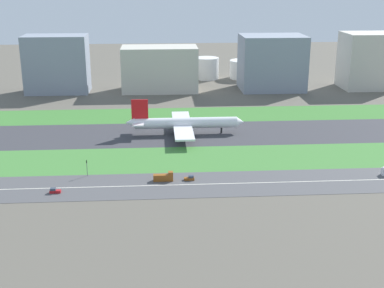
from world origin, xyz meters
name	(u,v)px	position (x,y,z in m)	size (l,w,h in m)	color
ground_plane	(188,134)	(0.00, 0.00, 0.00)	(800.00, 800.00, 0.00)	#5B564C
runway	(188,134)	(0.00, 0.00, 0.05)	(280.00, 46.00, 0.10)	#38383D
grass_median_north	(184,115)	(0.00, 41.00, 0.05)	(280.00, 36.00, 0.10)	#3D7A33
grass_median_south	(194,159)	(0.00, -41.00, 0.05)	(280.00, 36.00, 0.10)	#427F38
highway	(199,184)	(0.00, -73.00, 0.05)	(280.00, 28.00, 0.10)	#4C4C4F
highway_centerline	(199,184)	(0.00, -73.00, 0.11)	(266.00, 0.50, 0.01)	silver
airliner	(183,123)	(-3.02, 0.00, 6.23)	(65.00, 56.00, 19.70)	white
car_2	(190,178)	(-3.67, -68.00, 0.92)	(4.40, 1.80, 2.00)	brown
car_1	(55,191)	(-58.72, -78.00, 0.92)	(4.40, 1.80, 2.00)	#B2191E
truck_0	(164,177)	(-14.68, -68.00, 1.67)	(8.40, 2.50, 4.00)	brown
traffic_light	(87,167)	(-47.89, -60.01, 4.29)	(0.36, 0.50, 7.20)	#4C4C51
terminal_building	(57,64)	(-90.00, 114.00, 20.97)	(45.62, 25.49, 41.95)	gray
hangar_building	(160,69)	(-14.53, 114.00, 16.54)	(55.91, 29.70, 33.08)	beige
office_tower	(272,63)	(70.28, 114.00, 20.37)	(47.54, 35.16, 40.74)	gray
cargo_warehouse	(366,61)	(143.43, 114.00, 21.02)	(36.33, 31.88, 42.04)	beige
fuel_tank_west	(178,72)	(0.63, 159.00, 6.34)	(17.10, 17.10, 12.68)	silver
fuel_tank_centre	(207,68)	(25.07, 159.00, 8.90)	(20.16, 20.16, 17.80)	silver
fuel_tank_east	(245,69)	(57.56, 159.00, 7.60)	(25.53, 25.53, 15.20)	silver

